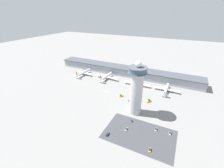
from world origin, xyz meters
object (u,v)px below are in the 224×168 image
Objects in this scene: control_tower at (136,89)px; airplane_gate_bravo at (106,77)px; airplane_gate_charlie at (137,83)px; service_truck_baggage at (149,101)px; car_blue_compact at (170,133)px; airplane_gate_delta at (166,89)px; car_grey_coupe at (156,129)px; car_red_hatchback at (131,121)px; car_silver_sedan at (108,134)px; airplane_gate_alpha at (83,73)px; service_truck_catering at (131,101)px; car_black_suv at (126,129)px; car_maroon_suv at (150,150)px; service_truck_fuel at (121,96)px.

control_tower is 1.50× the size of airplane_gate_bravo.
airplane_gate_charlie is 5.43× the size of service_truck_baggage.
airplane_gate_charlie is (52.93, -1.66, -0.57)m from airplane_gate_bravo.
airplane_gate_delta is at bearing 100.48° from car_blue_compact.
airplane_gate_charlie is at bearing 125.59° from car_blue_compact.
car_red_hatchback reaches higher than car_grey_coupe.
car_silver_sedan is at bearing -86.34° from airplane_gate_charlie.
airplane_gate_alpha is 97.11m from airplane_gate_charlie.
service_truck_baggage is at bearing -25.28° from airplane_gate_bravo.
car_blue_compact is (37.83, -0.64, 0.06)m from car_red_hatchback.
service_truck_catering is 1.40× the size of car_black_suv.
car_black_suv is at bearing -161.85° from car_blue_compact.
car_silver_sedan is (-38.66, -26.06, 0.04)m from car_grey_coupe.
airplane_gate_alpha is 149.54m from car_silver_sedan.
control_tower is 13.20× the size of car_grey_coupe.
airplane_gate_bravo is at bearing 142.36° from service_truck_catering.
airplane_gate_alpha is 178.83m from car_maroon_suv.
car_silver_sedan is at bearing -104.35° from control_tower.
service_truck_baggage is 54.74m from car_blue_compact.
service_truck_catering is at bearing 104.26° from car_black_suv.
car_grey_coupe is 25.21m from car_red_hatchback.
car_blue_compact reaches higher than car_silver_sedan.
airplane_gate_delta is (42.98, 0.98, -0.10)m from airplane_gate_charlie.
car_maroon_suv is 29.31m from car_blue_compact.
airplane_gate_alpha reaches higher than car_grey_coupe.
service_truck_fuel reaches higher than car_silver_sedan.
airplane_gate_delta is 58.11m from service_truck_catering.
car_red_hatchback is (73.29, -82.32, -4.11)m from airplane_gate_bravo.
car_maroon_suv is at bearing -27.96° from car_black_suv.
airplane_gate_alpha reaches higher than car_black_suv.
control_tower reaches higher than service_truck_catering.
airplane_gate_alpha is at bearing 143.04° from car_maroon_suv.
control_tower is 70.99m from airplane_gate_charlie.
control_tower is 52.43m from car_blue_compact.
airplane_gate_bravo is at bearing 139.76° from car_grey_coupe.
car_red_hatchback is 37.20m from car_maroon_suv.
airplane_gate_delta is 108.92m from car_maroon_suv.
service_truck_baggage is 74.03m from car_maroon_suv.
car_grey_coupe is at bearing -38.23° from service_truck_fuel.
service_truck_baggage is (124.31, -35.83, -3.29)m from airplane_gate_alpha.
car_blue_compact reaches higher than car_red_hatchback.
car_silver_sedan is (103.99, -107.39, -3.83)m from airplane_gate_alpha.
car_black_suv is at bearing -75.74° from service_truck_catering.
airplane_gate_delta is at bearing -0.41° from airplane_gate_bravo.
airplane_gate_delta is 7.89× the size of car_grey_coupe.
service_truck_catering reaches higher than car_silver_sedan.
car_red_hatchback is 0.95× the size of car_silver_sedan.
car_red_hatchback is 1.04× the size of car_blue_compact.
airplane_gate_charlie is at bearing -1.79° from airplane_gate_bravo.
airplane_gate_alpha is 5.37× the size of service_truck_fuel.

